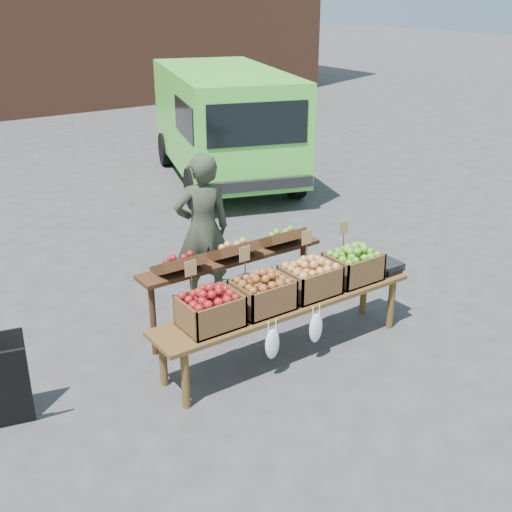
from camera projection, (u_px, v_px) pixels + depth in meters
ground at (229, 347)px, 6.29m from camera, size 80.00×80.00×0.00m
delivery_van at (224, 127)px, 11.35m from camera, size 3.27×4.77×1.96m
vendor at (203, 230)px, 6.93m from camera, size 0.69×0.54×1.69m
back_table at (233, 282)px, 6.46m from camera, size 2.10×0.44×1.04m
display_bench at (286, 328)px, 6.07m from camera, size 2.70×0.56×0.57m
crate_golden_apples at (210, 311)px, 5.47m from camera, size 0.50×0.40×0.28m
crate_russet_pears at (263, 295)px, 5.76m from camera, size 0.50×0.40×0.28m
crate_red_apples at (310, 280)px, 6.05m from camera, size 0.50×0.40×0.28m
crate_green_apples at (353, 267)px, 6.34m from camera, size 0.50×0.40×0.28m
weighing_scale at (383, 266)px, 6.61m from camera, size 0.34×0.30×0.08m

